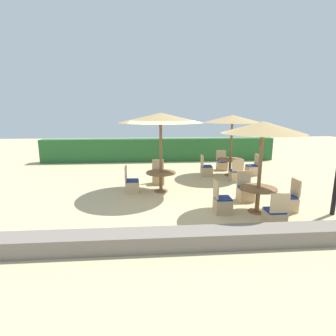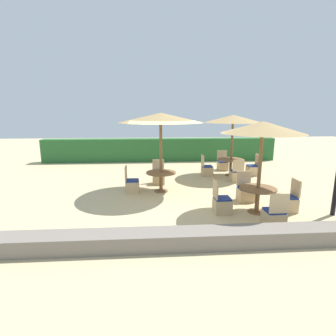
% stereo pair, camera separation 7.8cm
% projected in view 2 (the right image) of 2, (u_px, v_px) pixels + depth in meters
% --- Properties ---
extents(ground_plane, '(40.00, 40.00, 0.00)m').
position_uv_depth(ground_plane, '(169.00, 199.00, 8.52)').
color(ground_plane, '#C6B284').
extents(hedge_row, '(13.00, 0.70, 1.28)m').
position_uv_depth(hedge_row, '(160.00, 150.00, 14.88)').
color(hedge_row, '#28602D').
rests_on(hedge_row, ground_plane).
extents(stone_border, '(10.00, 0.56, 0.36)m').
position_uv_depth(stone_border, '(180.00, 239.00, 5.48)').
color(stone_border, slate).
rests_on(stone_border, ground_plane).
extents(parasol_center, '(2.85, 2.85, 2.74)m').
position_uv_depth(parasol_center, '(161.00, 118.00, 8.77)').
color(parasol_center, brown).
rests_on(parasol_center, ground_plane).
extents(round_table_center, '(1.04, 1.04, 0.70)m').
position_uv_depth(round_table_center, '(161.00, 176.00, 9.20)').
color(round_table_center, brown).
rests_on(round_table_center, ground_plane).
extents(patio_chair_center_north, '(0.46, 0.46, 0.93)m').
position_uv_depth(patio_chair_center_north, '(158.00, 177.00, 10.26)').
color(patio_chair_center_north, tan).
rests_on(patio_chair_center_north, ground_plane).
extents(patio_chair_center_west, '(0.46, 0.46, 0.93)m').
position_uv_depth(patio_chair_center_west, '(132.00, 185.00, 9.18)').
color(patio_chair_center_west, tan).
rests_on(patio_chair_center_west, ground_plane).
extents(parasol_front_right, '(2.20, 2.20, 2.54)m').
position_uv_depth(parasol_front_right, '(263.00, 128.00, 6.90)').
color(parasol_front_right, brown).
rests_on(parasol_front_right, ground_plane).
extents(round_table_front_right, '(1.01, 1.01, 0.71)m').
position_uv_depth(round_table_front_right, '(258.00, 194.00, 7.29)').
color(round_table_front_right, brown).
rests_on(round_table_front_right, ground_plane).
extents(patio_chair_front_right_east, '(0.46, 0.46, 0.93)m').
position_uv_depth(patio_chair_front_right_east, '(288.00, 202.00, 7.44)').
color(patio_chair_front_right_east, tan).
rests_on(patio_chair_front_right_east, ground_plane).
extents(patio_chair_front_right_north, '(0.46, 0.46, 0.93)m').
position_uv_depth(patio_chair_front_right_north, '(245.00, 193.00, 8.28)').
color(patio_chair_front_right_north, tan).
rests_on(patio_chair_front_right_north, ground_plane).
extents(patio_chair_front_right_west, '(0.46, 0.46, 0.93)m').
position_uv_depth(patio_chair_front_right_west, '(222.00, 204.00, 7.31)').
color(patio_chair_front_right_west, tan).
rests_on(patio_chair_front_right_west, ground_plane).
extents(patio_chair_front_right_south, '(0.46, 0.46, 0.93)m').
position_uv_depth(patio_chair_front_right_south, '(274.00, 217.00, 6.38)').
color(patio_chair_front_right_south, tan).
rests_on(patio_chair_front_right_south, ground_plane).
extents(parasol_back_right, '(2.47, 2.47, 2.64)m').
position_uv_depth(parasol_back_right, '(233.00, 119.00, 11.11)').
color(parasol_back_right, brown).
rests_on(parasol_back_right, ground_plane).
extents(round_table_back_right, '(1.12, 1.12, 0.74)m').
position_uv_depth(round_table_back_right, '(231.00, 162.00, 11.50)').
color(round_table_back_right, brown).
rests_on(round_table_back_right, ground_plane).
extents(patio_chair_back_right_south, '(0.46, 0.46, 0.93)m').
position_uv_depth(patio_chair_back_right_south, '(236.00, 175.00, 10.63)').
color(patio_chair_back_right_south, tan).
rests_on(patio_chair_back_right_south, ground_plane).
extents(patio_chair_back_right_west, '(0.46, 0.46, 0.93)m').
position_uv_depth(patio_chair_back_right_west, '(207.00, 170.00, 11.51)').
color(patio_chair_back_right_west, tan).
rests_on(patio_chair_back_right_west, ground_plane).
extents(patio_chair_back_right_east, '(0.46, 0.46, 0.93)m').
position_uv_depth(patio_chair_back_right_east, '(253.00, 169.00, 11.64)').
color(patio_chair_back_right_east, tan).
rests_on(patio_chair_back_right_east, ground_plane).
extents(patio_chair_back_right_north, '(0.46, 0.46, 0.93)m').
position_uv_depth(patio_chair_back_right_north, '(223.00, 165.00, 12.63)').
color(patio_chair_back_right_north, tan).
rests_on(patio_chair_back_right_north, ground_plane).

